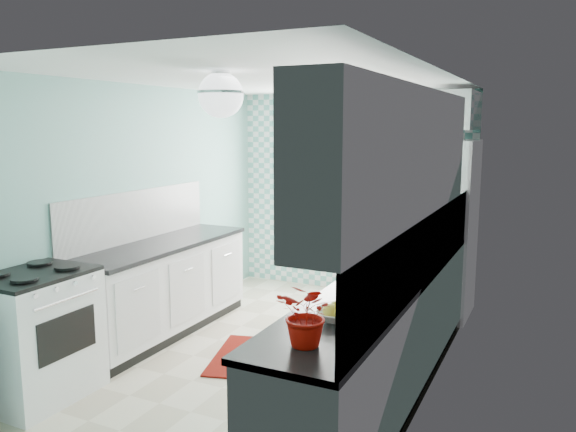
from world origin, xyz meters
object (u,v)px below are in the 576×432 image
at_px(fridge, 434,228).
at_px(potted_plant, 308,314).
at_px(sink, 419,252).
at_px(microwave, 438,127).
at_px(stove, 37,334).
at_px(fruit_bowl, 338,315).
at_px(ceiling_light, 221,95).

height_order(fridge, potted_plant, fridge).
relative_size(sink, microwave, 1.10).
distance_m(stove, fruit_bowl, 2.45).
bearing_deg(potted_plant, fruit_bowl, 90.00).
distance_m(fridge, sink, 1.11).
height_order(ceiling_light, microwave, ceiling_light).
xyz_separation_m(ceiling_light, stove, (-1.20, -0.80, -1.81)).
xyz_separation_m(fruit_bowl, potted_plant, (0.00, -0.44, 0.14)).
xyz_separation_m(stove, sink, (2.40, 2.27, 0.42)).
bearing_deg(fruit_bowl, potted_plant, -90.00).
relative_size(stove, sink, 1.84).
height_order(stove, potted_plant, potted_plant).
xyz_separation_m(ceiling_light, potted_plant, (1.20, -1.07, -1.21)).
bearing_deg(fridge, stove, -124.41).
bearing_deg(stove, microwave, 55.84).
bearing_deg(fridge, sink, -85.21).
bearing_deg(fruit_bowl, ceiling_light, 152.54).
height_order(stove, sink, sink).
distance_m(ceiling_light, fridge, 3.12).
distance_m(ceiling_light, microwave, 2.82).
height_order(ceiling_light, stove, ceiling_light).
bearing_deg(fridge, ceiling_light, -113.32).
distance_m(fridge, stove, 4.12).
distance_m(stove, microwave, 4.38).
bearing_deg(stove, fruit_bowl, 4.28).
relative_size(sink, potted_plant, 1.50).
bearing_deg(stove, potted_plant, -6.28).
relative_size(fridge, sink, 3.65).
distance_m(fridge, microwave, 1.10).
bearing_deg(microwave, sink, 96.40).
xyz_separation_m(fridge, fruit_bowl, (0.09, -3.21, 0.00)).
bearing_deg(potted_plant, ceiling_light, 138.35).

